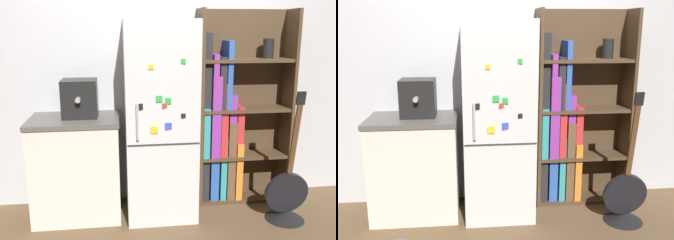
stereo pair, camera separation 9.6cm
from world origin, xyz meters
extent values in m
plane|color=brown|center=(0.00, 0.00, 0.00)|extent=(16.00, 16.00, 0.00)
cube|color=silver|center=(0.00, 0.47, 1.30)|extent=(8.00, 0.05, 2.60)
cube|color=silver|center=(0.00, 0.14, 0.87)|extent=(0.61, 0.61, 1.75)
cube|color=#333333|center=(0.00, -0.17, 0.75)|extent=(0.60, 0.01, 0.01)
cube|color=#B2B2B7|center=(-0.21, -0.18, 0.95)|extent=(0.02, 0.02, 0.30)
cube|color=green|center=(0.15, -0.17, 1.42)|extent=(0.04, 0.01, 0.04)
cube|color=yellow|center=(-0.08, -0.17, 0.87)|extent=(0.06, 0.01, 0.06)
cube|color=black|center=(-0.19, -0.17, 1.07)|extent=(0.05, 0.02, 0.05)
cube|color=yellow|center=(-0.10, -0.17, 1.38)|extent=(0.04, 0.01, 0.04)
cube|color=green|center=(-0.04, -0.17, 1.13)|extent=(0.05, 0.01, 0.05)
cube|color=black|center=(0.16, -0.17, 0.98)|extent=(0.04, 0.01, 0.04)
cube|color=green|center=(0.03, -0.17, 1.11)|extent=(0.05, 0.01, 0.05)
cube|color=red|center=(0.01, -0.17, 1.07)|extent=(0.04, 0.02, 0.04)
cube|color=blue|center=(0.04, -0.17, 0.90)|extent=(0.05, 0.01, 0.05)
cube|color=#4C3823|center=(0.39, 0.30, 0.92)|extent=(0.03, 0.30, 1.85)
cube|color=#4C3823|center=(1.26, 0.30, 0.92)|extent=(0.03, 0.30, 1.85)
cube|color=#4C3823|center=(0.82, 0.43, 0.92)|extent=(0.90, 0.03, 1.85)
cube|color=#4C3823|center=(0.82, 0.30, 0.01)|extent=(0.84, 0.27, 0.03)
cube|color=#4C3823|center=(0.82, 0.30, 0.46)|extent=(0.84, 0.27, 0.03)
cube|color=#4C3823|center=(0.82, 0.30, 0.92)|extent=(0.84, 0.27, 0.03)
cube|color=#4C3823|center=(0.82, 0.30, 1.38)|extent=(0.84, 0.27, 0.03)
cube|color=#262628|center=(0.45, 0.30, 0.28)|extent=(0.07, 0.20, 0.51)
cube|color=#2D59B2|center=(0.54, 0.31, 0.42)|extent=(0.08, 0.22, 0.78)
cube|color=teal|center=(0.63, 0.30, 0.35)|extent=(0.06, 0.21, 0.64)
cube|color=brown|center=(0.70, 0.30, 0.42)|extent=(0.08, 0.22, 0.78)
cube|color=orange|center=(0.78, 0.30, 0.32)|extent=(0.06, 0.23, 0.57)
cube|color=teal|center=(0.45, 0.30, 0.71)|extent=(0.06, 0.26, 0.48)
cube|color=purple|center=(0.53, 0.29, 0.86)|extent=(0.09, 0.25, 0.77)
cube|color=red|center=(0.62, 0.30, 0.83)|extent=(0.06, 0.22, 0.71)
cube|color=purple|center=(0.70, 0.31, 0.77)|extent=(0.07, 0.21, 0.59)
cube|color=red|center=(0.78, 0.30, 0.72)|extent=(0.06, 0.19, 0.48)
cube|color=#262628|center=(0.45, 0.31, 1.29)|extent=(0.07, 0.20, 0.70)
cube|color=purple|center=(0.52, 0.29, 1.19)|extent=(0.05, 0.25, 0.51)
cube|color=#262628|center=(0.59, 0.30, 1.18)|extent=(0.06, 0.23, 0.48)
cube|color=#2D59B2|center=(0.65, 0.30, 1.25)|extent=(0.05, 0.24, 0.63)
cylinder|color=black|center=(1.03, 0.30, 1.49)|extent=(0.10, 0.10, 0.18)
cube|color=silver|center=(-0.75, 0.17, 0.44)|extent=(0.75, 0.55, 0.88)
cube|color=#5B5651|center=(-0.75, 0.17, 0.90)|extent=(0.77, 0.57, 0.04)
cube|color=black|center=(-0.69, 0.20, 1.08)|extent=(0.30, 0.27, 0.33)
cylinder|color=#A5A39E|center=(-0.69, 0.04, 1.10)|extent=(0.04, 0.06, 0.04)
cone|color=black|center=(1.09, -0.17, 0.03)|extent=(0.35, 0.35, 0.06)
cylinder|color=black|center=(1.09, -0.17, 0.25)|extent=(0.39, 0.10, 0.39)
cube|color=brown|center=(1.09, -0.24, 0.76)|extent=(0.04, 0.11, 0.63)
cube|color=black|center=(1.09, -0.29, 1.13)|extent=(0.07, 0.04, 0.11)
camera|label=1|loc=(-0.36, -3.07, 1.67)|focal=40.00mm
camera|label=2|loc=(-0.26, -3.08, 1.67)|focal=40.00mm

